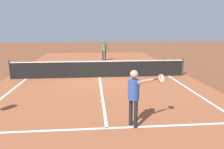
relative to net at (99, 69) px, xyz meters
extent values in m
plane|color=brown|center=(0.00, 0.00, -0.49)|extent=(60.00, 60.00, 0.00)
cube|color=#9E5433|center=(0.00, 0.00, -0.49)|extent=(10.62, 24.40, 0.00)
cube|color=white|center=(0.00, -6.40, -0.49)|extent=(8.22, 0.10, 0.01)
cube|color=white|center=(0.00, -3.20, -0.49)|extent=(0.10, 6.40, 0.01)
cylinder|color=#33383D|center=(-4.95, 0.00, 0.04)|extent=(0.09, 0.09, 1.07)
cylinder|color=#33383D|center=(4.95, 0.00, 0.04)|extent=(0.09, 0.09, 1.07)
cube|color=black|center=(0.00, 0.00, -0.04)|extent=(9.89, 0.02, 0.91)
cube|color=white|center=(0.00, 0.00, 0.44)|extent=(9.89, 0.03, 0.05)
cylinder|color=black|center=(0.72, -6.23, -0.08)|extent=(0.11, 0.11, 0.83)
cylinder|color=black|center=(0.83, -6.42, -0.08)|extent=(0.11, 0.11, 0.83)
cylinder|color=#2D4C99|center=(0.77, -6.33, 0.63)|extent=(0.32, 0.32, 0.58)
sphere|color=tan|center=(0.77, -6.33, 1.07)|extent=(0.23, 0.23, 0.23)
cylinder|color=tan|center=(0.69, -6.18, 0.63)|extent=(0.08, 0.08, 0.56)
cylinder|color=tan|center=(1.10, -6.34, 0.87)|extent=(0.53, 0.35, 0.08)
cylinder|color=black|center=(1.44, -6.14, 0.87)|extent=(0.21, 0.13, 0.03)
torus|color=red|center=(1.65, -6.03, 0.87)|extent=(0.26, 0.16, 0.28)
cylinder|color=silver|center=(1.65, -6.03, 0.87)|extent=(0.13, 0.22, 0.25)
cylinder|color=black|center=(0.73, 6.31, -0.07)|extent=(0.11, 0.11, 0.84)
cylinder|color=black|center=(0.51, 6.30, -0.07)|extent=(0.11, 0.11, 0.84)
cylinder|color=#338C59|center=(0.62, 6.30, 0.64)|extent=(0.32, 0.32, 0.59)
sphere|color=brown|center=(0.62, 6.30, 1.09)|extent=(0.23, 0.23, 0.23)
cylinder|color=brown|center=(0.79, 6.31, 0.65)|extent=(0.08, 0.08, 0.57)
cylinder|color=brown|center=(0.45, 6.29, 0.65)|extent=(0.08, 0.08, 0.57)
sphere|color=#CCE033|center=(-0.07, -4.24, -0.46)|extent=(0.07, 0.07, 0.07)
camera|label=1|loc=(-0.36, -12.05, 2.35)|focal=34.30mm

